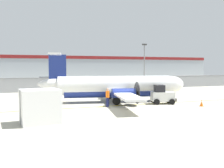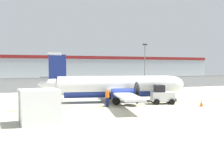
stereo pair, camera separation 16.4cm
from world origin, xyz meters
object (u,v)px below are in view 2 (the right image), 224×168
Objects in this scene: baggage_tug at (162,95)px; parked_car_2 at (88,82)px; apron_light_pole at (145,63)px; ground_crew_worker at (107,96)px; traffic_cone_near_left at (201,103)px; parked_car_3 at (136,81)px; cargo_container at (39,106)px; commuter_airplane at (118,86)px; traffic_cone_near_right at (61,98)px; parked_car_1 at (47,81)px.

baggage_tug reaches higher than parked_car_2.
baggage_tug is 0.35× the size of apron_light_pole.
traffic_cone_near_left is (8.29, -2.64, -0.64)m from ground_crew_worker.
parked_car_3 is at bearing 72.56° from apron_light_pole.
traffic_cone_near_left is (14.52, 2.08, -0.79)m from cargo_container.
commuter_airplane is 25.05× the size of traffic_cone_near_right.
cargo_container is 4.08× the size of traffic_cone_near_right.
commuter_airplane reaches higher than parked_car_3.
ground_crew_worker is 8.72m from traffic_cone_near_left.
apron_light_pole is (8.93, 11.41, 2.70)m from commuter_airplane.
cargo_container reaches higher than parked_car_3.
baggage_tug reaches higher than parked_car_1.
commuter_airplane is at bearing 156.87° from baggage_tug.
cargo_container reaches higher than traffic_cone_near_left.
traffic_cone_near_left is 17.46m from apron_light_pole.
traffic_cone_near_left is at bearing 1.61° from cargo_container.
cargo_container is 0.61× the size of parked_car_2.
traffic_cone_near_left is 26.76m from parked_car_2.
traffic_cone_near_left is 0.15× the size of parked_car_1.
baggage_tug is 3.96× the size of traffic_cone_near_left.
parked_car_1 is at bearing 88.37° from traffic_cone_near_right.
traffic_cone_near_left is (2.63, -2.56, -0.54)m from baggage_tug.
baggage_tug is at bearing -27.97° from commuter_airplane.
traffic_cone_near_left is 0.09× the size of apron_light_pole.
commuter_airplane is 4.62m from baggage_tug.
baggage_tug is 30.44m from parked_car_1.
cargo_container is at bearing -132.41° from apron_light_pole.
apron_light_pole is (-2.98, -9.49, 3.41)m from parked_car_3.
traffic_cone_near_right is 17.40m from apron_light_pole.
cargo_container is at bearing -171.83° from traffic_cone_near_left.
parked_car_2 is 9.88m from parked_car_3.
parked_car_1 is (-8.42, 29.25, 0.04)m from baggage_tug.
commuter_airplane is at bearing 35.36° from cargo_container.
baggage_tug is 3.71m from traffic_cone_near_left.
baggage_tug reaches higher than parked_car_3.
traffic_cone_near_right is at bearing -108.80° from parked_car_2.
apron_light_pole is (11.01, 14.14, 3.35)m from ground_crew_worker.
traffic_cone_near_left is at bearing -77.60° from parked_car_2.
traffic_cone_near_right is 0.15× the size of parked_car_1.
parked_car_3 is 0.60× the size of apron_light_pole.
apron_light_pole reaches higher than parked_car_3.
ground_crew_worker is at bearing -96.39° from parked_car_2.
ground_crew_worker is 29.30m from parked_car_1.
apron_light_pole is at bearing 103.40° from ground_crew_worker.
traffic_cone_near_left is 0.15× the size of parked_car_2.
cargo_container is 34.83m from parked_car_3.
apron_light_pole reaches higher than cargo_container.
traffic_cone_near_left is at bearing -29.14° from baggage_tug.
commuter_airplane reaches higher than traffic_cone_near_right.
traffic_cone_near_right is at bearing 164.47° from baggage_tug.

